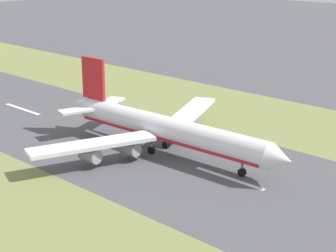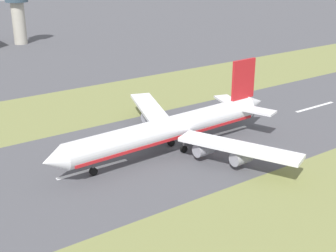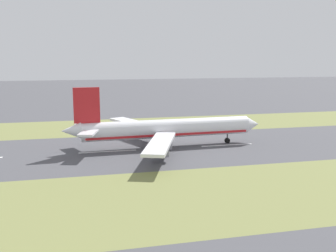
% 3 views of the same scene
% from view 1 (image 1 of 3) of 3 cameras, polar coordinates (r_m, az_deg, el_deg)
% --- Properties ---
extents(ground_plane, '(800.00, 800.00, 0.00)m').
position_cam_1_polar(ground_plane, '(135.86, -1.58, -2.72)').
color(ground_plane, '#4C4C51').
extents(grass_median_west, '(40.00, 600.00, 0.01)m').
position_cam_1_polar(grass_median_west, '(169.05, 9.26, 1.13)').
color(grass_median_west, olive).
rests_on(grass_median_west, ground).
extents(centreline_dash_near, '(1.20, 18.00, 0.01)m').
position_cam_1_polar(centreline_dash_near, '(178.73, -14.57, 1.68)').
color(centreline_dash_near, silver).
rests_on(centreline_dash_near, ground).
extents(centreline_dash_mid, '(1.20, 18.00, 0.01)m').
position_cam_1_polar(centreline_dash_mid, '(147.54, -6.19, -1.16)').
color(centreline_dash_mid, silver).
rests_on(centreline_dash_mid, ground).
extents(centreline_dash_far, '(1.20, 18.00, 0.01)m').
position_cam_1_polar(centreline_dash_far, '(121.62, 6.22, -5.30)').
color(centreline_dash_far, silver).
rests_on(centreline_dash_far, ground).
extents(airplane_main_jet, '(64.08, 67.17, 20.20)m').
position_cam_1_polar(airplane_main_jet, '(134.32, -0.61, -0.24)').
color(airplane_main_jet, white).
rests_on(airplane_main_jet, ground).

